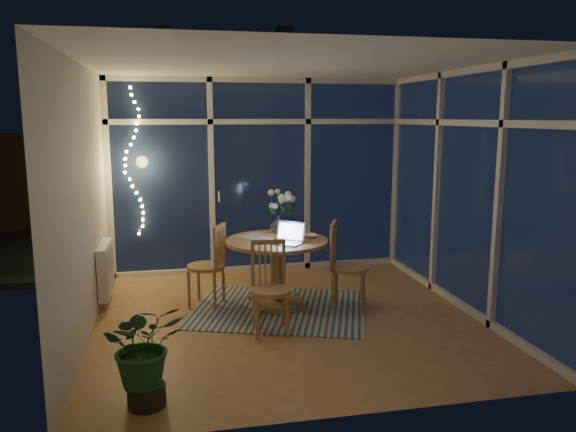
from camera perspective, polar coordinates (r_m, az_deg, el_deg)
The scene contains 25 objects.
floor at distance 6.00m, azimuth 0.23°, elevation -10.34°, with size 4.00×4.00×0.00m, color olive.
ceiling at distance 5.65m, azimuth 0.25°, elevation 15.21°, with size 4.00×4.00×0.00m, color white.
wall_back at distance 7.64m, azimuth -2.90°, elevation 4.08°, with size 4.00×0.04×2.60m, color beige.
wall_front at distance 3.78m, azimuth 6.58°, elevation -2.12°, with size 4.00×0.04×2.60m, color beige.
wall_left at distance 5.62m, azimuth -20.13°, elevation 1.33°, with size 0.04×4.00×2.60m, color beige.
wall_right at distance 6.40m, azimuth 18.04°, elevation 2.45°, with size 0.04×4.00×2.60m, color beige.
window_wall_back at distance 7.60m, azimuth -2.85°, elevation 4.05°, with size 4.00×0.10×2.60m, color silver.
window_wall_right at distance 6.38m, azimuth 17.73°, elevation 2.44°, with size 0.10×4.00×2.60m, color silver.
radiator at distance 6.67m, azimuth -18.07°, elevation -5.16°, with size 0.10×0.70×0.58m, color silver.
fairy_lights at distance 7.42m, azimuth -15.51°, elevation 5.30°, with size 0.24×0.10×1.85m, color #FACB64, non-canonical shape.
garden_patio at distance 10.85m, azimuth -2.69°, elevation -1.40°, with size 12.00×6.00×0.10m, color black.
garden_fence at distance 11.13m, azimuth -5.69°, elevation 3.85°, with size 11.00×0.08×1.80m, color #372614.
neighbour_roof at distance 14.08m, azimuth -5.89°, elevation 10.44°, with size 7.00×3.00×2.20m, color #31333B.
garden_shrubs at distance 9.06m, azimuth -9.24°, elevation -0.52°, with size 0.90×0.90×0.90m, color black.
rug at distance 6.27m, azimuth -0.94°, elevation -9.40°, with size 1.87×1.50×0.01m, color #BAB497.
dining_table at distance 6.25m, azimuth -1.12°, elevation -5.84°, with size 1.12×1.12×0.77m, color olive.
chair_left at distance 6.33m, azimuth -8.35°, elevation -4.90°, with size 0.44×0.44×0.94m, color olive.
chair_right at distance 6.17m, azimuth 6.21°, elevation -5.04°, with size 0.45×0.45×0.98m, color olive.
chair_front at distance 5.47m, azimuth -1.80°, elevation -7.34°, with size 0.43×0.43×0.92m, color olive.
laptop at distance 5.93m, azimuth -0.22°, elevation -1.69°, with size 0.33×0.28×0.24m, color silver, non-canonical shape.
flower_vase at distance 6.46m, azimuth -0.94°, elevation -0.84°, with size 0.20×0.20×0.21m, color white.
bowl at distance 6.25m, azimuth 2.24°, elevation -2.04°, with size 0.15×0.15×0.04m, color white.
newspapers at distance 6.30m, azimuth -2.89°, elevation -2.07°, with size 0.36×0.27×0.01m, color silver.
phone at distance 6.01m, azimuth -1.31°, elevation -2.67°, with size 0.10×0.05×0.01m, color black.
potted_plant at distance 4.31m, azimuth -14.33°, elevation -13.71°, with size 0.54×0.47×0.76m, color #1A4A22.
Camera 1 is at (-1.17, -5.50, 2.09)m, focal length 35.00 mm.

